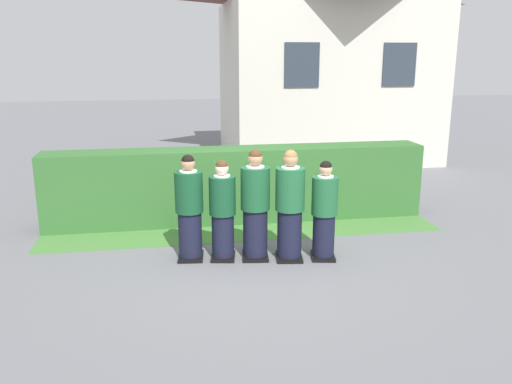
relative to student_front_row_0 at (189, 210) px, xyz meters
The scene contains 9 objects.
ground_plane 1.26m from the student_front_row_0, ahead, with size 60.00×60.00×0.00m, color slate.
student_front_row_0 is the anchor object (origin of this frame).
student_front_row_1 0.50m from the student_front_row_0, ahead, with size 0.43×0.49×1.54m.
student_front_row_2 0.99m from the student_front_row_0, ahead, with size 0.45×0.56×1.69m.
student_front_row_3 1.51m from the student_front_row_0, 10.21° to the right, with size 0.46×0.56×1.69m.
student_front_row_4 2.03m from the student_front_row_0, ahead, with size 0.43×0.52×1.52m.
hedge 2.07m from the student_front_row_0, 61.49° to the left, with size 7.00×0.70×1.37m.
school_building_main 9.34m from the student_front_row_0, 60.24° to the left, with size 6.14×4.70×6.22m.
lawn_strip 1.61m from the student_front_row_0, 45.89° to the left, with size 7.00×0.90×0.01m, color #477A38.
Camera 1 is at (-1.33, -7.58, 3.05)m, focal length 37.41 mm.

